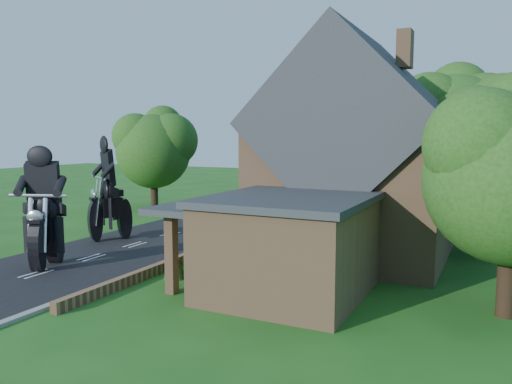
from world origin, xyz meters
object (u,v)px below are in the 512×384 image
at_px(garden_wall, 228,241).
at_px(house, 356,161).
at_px(motorcycle_lead, 46,250).
at_px(annex, 286,243).
at_px(motorcycle_follow, 110,225).

distance_m(garden_wall, house, 7.52).
bearing_deg(motorcycle_lead, annex, 166.66).
bearing_deg(motorcycle_lead, garden_wall, -144.14).
xyz_separation_m(garden_wall, motorcycle_follow, (-6.22, -1.65, 0.62)).
bearing_deg(house, annex, -95.24).
distance_m(annex, motorcycle_lead, 10.41).
bearing_deg(garden_wall, motorcycle_lead, -123.56).
distance_m(motorcycle_lead, motorcycle_follow, 5.66).
height_order(annex, motorcycle_lead, annex).
relative_size(house, annex, 1.45).
relative_size(garden_wall, motorcycle_lead, 13.42).
height_order(garden_wall, house, house).
height_order(garden_wall, annex, annex).
bearing_deg(house, motorcycle_lead, -143.38).
height_order(garden_wall, motorcycle_follow, motorcycle_follow).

